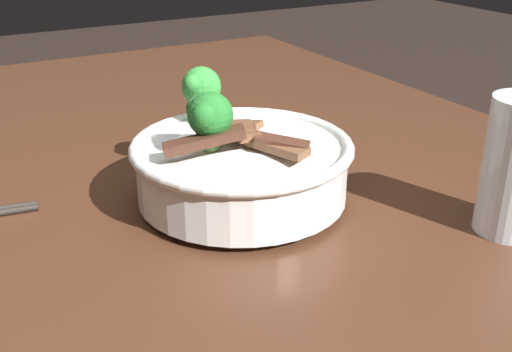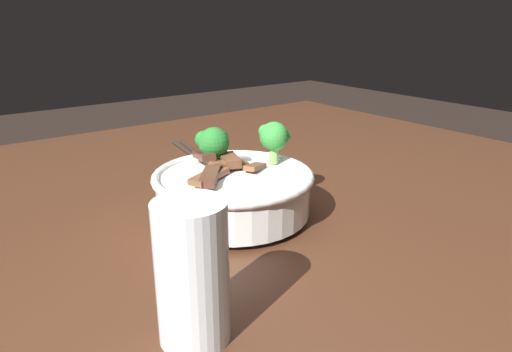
# 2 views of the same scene
# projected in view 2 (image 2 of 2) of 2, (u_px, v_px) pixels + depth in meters

# --- Properties ---
(dining_table) EXTENTS (1.45, 1.10, 0.76)m
(dining_table) POSITION_uv_depth(u_px,v_px,m) (212.00, 252.00, 0.79)
(dining_table) COLOR #472819
(dining_table) RESTS_ON ground
(rice_bowl) EXTENTS (0.23, 0.23, 0.13)m
(rice_bowl) POSITION_uv_depth(u_px,v_px,m) (233.00, 187.00, 0.67)
(rice_bowl) COLOR white
(rice_bowl) RESTS_ON dining_table
(drinking_glass) EXTENTS (0.07, 0.07, 0.13)m
(drinking_glass) POSITION_uv_depth(u_px,v_px,m) (193.00, 280.00, 0.41)
(drinking_glass) COLOR white
(drinking_glass) RESTS_ON dining_table
(chopsticks_pair) EXTENTS (0.06, 0.23, 0.01)m
(chopsticks_pair) POSITION_uv_depth(u_px,v_px,m) (194.00, 154.00, 0.97)
(chopsticks_pair) COLOR #28231E
(chopsticks_pair) RESTS_ON dining_table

